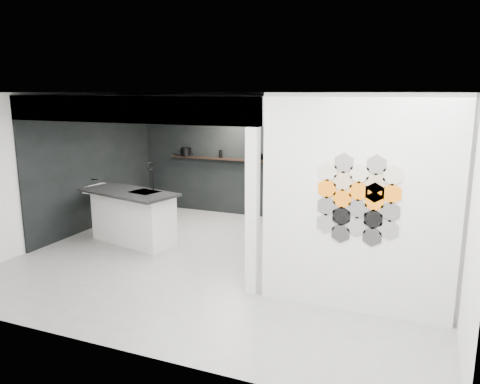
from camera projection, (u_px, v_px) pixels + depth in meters
name	position (u px, v px, depth m)	size (l,w,h in m)	color
floor	(228.00, 262.00, 7.91)	(7.00, 6.00, 0.01)	gray
partition_panel	(357.00, 206.00, 5.89)	(2.45, 0.15, 2.80)	silver
bay_clad_back	(228.00, 164.00, 10.83)	(4.40, 0.04, 2.35)	black
bay_clad_left	(96.00, 171.00, 9.86)	(0.04, 4.00, 2.35)	black
bulkhead	(185.00, 106.00, 8.76)	(4.40, 4.00, 0.40)	silver
corner_column	(252.00, 213.00, 6.46)	(0.16, 0.16, 2.35)	silver
fascia_beam	(123.00, 109.00, 7.03)	(4.40, 0.16, 0.40)	silver
wall_basin	(100.00, 189.00, 9.66)	(0.40, 0.60, 0.12)	silver
display_shelf	(230.00, 159.00, 10.68)	(3.00, 0.15, 0.04)	black
kitchen_island	(133.00, 216.00, 8.80)	(2.06, 1.28, 1.54)	silver
stockpot	(186.00, 152.00, 11.07)	(0.24, 0.24, 0.20)	black
kettle	(260.00, 157.00, 10.39)	(0.18, 0.18, 0.15)	black
glass_bowl	(287.00, 159.00, 10.16)	(0.14, 0.14, 0.10)	gray
glass_vase	(287.00, 158.00, 10.15)	(0.11, 0.11, 0.16)	gray
bottle_dark	(221.00, 154.00, 10.74)	(0.07, 0.07, 0.18)	black
utensil_cup	(191.00, 154.00, 11.04)	(0.07, 0.07, 0.09)	black
hex_tile_cluster	(359.00, 200.00, 5.77)	(1.04, 0.02, 1.16)	silver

